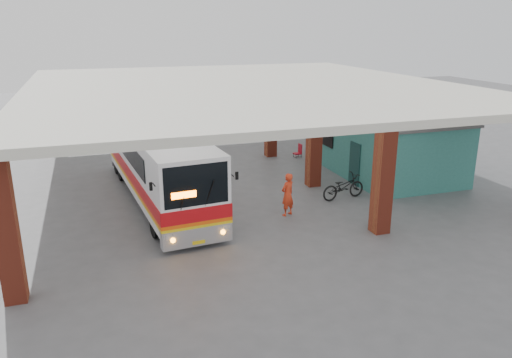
{
  "coord_description": "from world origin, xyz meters",
  "views": [
    {
      "loc": [
        -7.02,
        -18.13,
        7.58
      ],
      "look_at": [
        -0.93,
        0.0,
        1.6
      ],
      "focal_mm": 35.0,
      "sensor_mm": 36.0,
      "label": 1
    }
  ],
  "objects": [
    {
      "name": "red_chair",
      "position": [
        4.48,
        8.18,
        0.37
      ],
      "size": [
        0.45,
        0.45,
        0.8
      ],
      "rotation": [
        0.0,
        0.0,
        0.09
      ],
      "color": "#AE1220",
      "rests_on": "ground"
    },
    {
      "name": "pedestrian",
      "position": [
        0.33,
        -0.29,
        0.9
      ],
      "size": [
        0.78,
        0.67,
        1.8
      ],
      "primitive_type": "imported",
      "rotation": [
        0.0,
        0.0,
        3.59
      ],
      "color": "red",
      "rests_on": "ground"
    },
    {
      "name": "ground",
      "position": [
        0.0,
        0.0,
        0.0
      ],
      "size": [
        90.0,
        90.0,
        0.0
      ],
      "primitive_type": "plane",
      "color": "#515154",
      "rests_on": "ground"
    },
    {
      "name": "coach_bus",
      "position": [
        -4.39,
        3.43,
        1.74
      ],
      "size": [
        3.56,
        12.22,
        3.51
      ],
      "rotation": [
        0.0,
        0.0,
        0.09
      ],
      "color": "white",
      "rests_on": "ground"
    },
    {
      "name": "motorcycle",
      "position": [
        3.47,
        0.78,
        0.57
      ],
      "size": [
        2.26,
        1.06,
        1.14
      ],
      "primitive_type": "imported",
      "rotation": [
        0.0,
        0.0,
        1.71
      ],
      "color": "black",
      "rests_on": "ground"
    },
    {
      "name": "canopy_roof",
      "position": [
        0.5,
        6.5,
        4.5
      ],
      "size": [
        21.0,
        23.0,
        0.3
      ],
      "primitive_type": "cube",
      "color": "silver",
      "rests_on": "brick_columns"
    },
    {
      "name": "shop_building",
      "position": [
        7.49,
        4.0,
        1.56
      ],
      "size": [
        5.2,
        8.2,
        3.11
      ],
      "color": "#2C6E66",
      "rests_on": "ground"
    },
    {
      "name": "brick_columns",
      "position": [
        1.43,
        5.0,
        2.17
      ],
      "size": [
        20.1,
        21.6,
        4.35
      ],
      "color": "#983421",
      "rests_on": "ground"
    }
  ]
}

